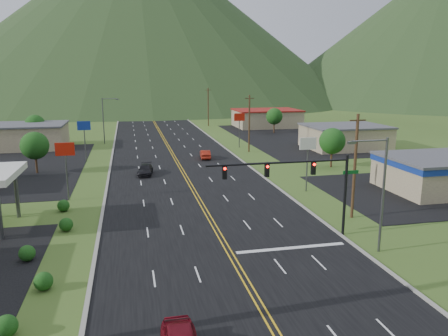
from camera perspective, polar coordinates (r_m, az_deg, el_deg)
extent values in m
cylinder|color=black|center=(38.52, 15.52, -3.46)|extent=(0.24, 0.24, 7.00)
cylinder|color=black|center=(35.41, 7.19, 0.70)|extent=(12.00, 0.18, 0.18)
cube|color=#0C591E|center=(38.23, 16.22, -0.53)|extent=(1.40, 0.06, 0.30)
cube|color=black|center=(36.64, 11.59, -0.03)|extent=(0.35, 0.28, 1.05)
sphere|color=#FF0C05|center=(36.40, 11.73, 0.45)|extent=(0.22, 0.22, 0.22)
cube|color=black|center=(35.22, 5.63, -0.33)|extent=(0.35, 0.28, 1.05)
sphere|color=#FF0C05|center=(34.98, 5.73, 0.17)|extent=(0.22, 0.22, 0.22)
cube|color=black|center=(34.32, 0.06, -0.60)|extent=(0.35, 0.28, 1.05)
sphere|color=#FF0C05|center=(34.07, 0.12, -0.10)|extent=(0.22, 0.22, 0.22)
cylinder|color=#59595E|center=(35.44, 20.05, -3.45)|extent=(0.20, 0.20, 9.00)
cylinder|color=#59595E|center=(33.82, 18.51, 3.40)|extent=(2.88, 0.12, 0.12)
cube|color=#59595E|center=(33.12, 16.36, 3.19)|extent=(0.60, 0.25, 0.18)
cylinder|color=#59595E|center=(89.27, -15.48, 5.93)|extent=(0.20, 0.20, 9.00)
cylinder|color=#59595E|center=(88.87, -14.70, 8.74)|extent=(2.88, 0.12, 0.12)
cube|color=#59595E|center=(88.83, -13.76, 8.72)|extent=(0.60, 0.25, 0.18)
cylinder|color=#59595E|center=(46.34, -25.47, -2.87)|extent=(0.36, 0.36, 5.00)
cube|color=tan|center=(89.87, -25.70, 3.66)|extent=(18.00, 11.00, 4.20)
cube|color=#4C4C51|center=(89.61, -25.84, 5.08)|extent=(18.40, 11.40, 0.30)
cube|color=tan|center=(84.26, 15.52, 3.87)|extent=(14.00, 11.00, 4.00)
cube|color=#4C4C51|center=(83.99, 15.60, 5.32)|extent=(14.40, 11.40, 0.30)
cube|color=tan|center=(114.82, 5.57, 6.42)|extent=(16.00, 12.00, 4.20)
cube|color=maroon|center=(114.61, 5.59, 7.54)|extent=(16.40, 12.40, 0.30)
cylinder|color=#59595E|center=(50.39, -19.81, -1.26)|extent=(0.16, 0.16, 5.00)
cube|color=#B6170A|center=(49.78, -20.07, 2.33)|extent=(2.00, 0.18, 1.40)
cylinder|color=#59595E|center=(71.86, -17.67, 2.75)|extent=(0.16, 0.16, 5.00)
cube|color=navy|center=(71.44, -17.84, 5.29)|extent=(2.00, 0.18, 1.40)
cylinder|color=#59595E|center=(52.07, 10.77, -0.32)|extent=(0.16, 0.16, 5.00)
cube|color=white|center=(51.48, 10.91, 3.16)|extent=(2.00, 0.18, 1.40)
cylinder|color=#59595E|center=(81.99, 2.01, 4.44)|extent=(0.16, 0.16, 5.00)
cube|color=#B6170A|center=(81.61, 2.02, 6.66)|extent=(2.00, 0.18, 1.40)
cylinder|color=#382314|center=(66.07, -23.32, 0.65)|extent=(0.30, 0.30, 3.00)
sphere|color=#173D11|center=(65.67, -23.49, 2.70)|extent=(3.84, 3.84, 3.84)
cylinder|color=#382314|center=(93.19, -23.33, 3.77)|extent=(0.30, 0.30, 3.00)
sphere|color=#173D11|center=(92.91, -23.45, 5.23)|extent=(3.84, 3.84, 3.84)
cylinder|color=#382314|center=(66.66, 13.84, 1.40)|extent=(0.30, 0.30, 3.00)
sphere|color=#173D11|center=(66.26, 13.95, 3.44)|extent=(3.84, 3.84, 3.84)
cylinder|color=#382314|center=(102.94, 6.55, 5.40)|extent=(0.30, 0.30, 3.00)
sphere|color=#173D11|center=(102.68, 6.59, 6.73)|extent=(3.84, 3.84, 3.84)
cylinder|color=#382314|center=(42.99, 16.71, 0.14)|extent=(0.28, 0.28, 10.00)
cube|color=#382314|center=(42.33, 17.08, 5.97)|extent=(1.60, 0.12, 0.12)
cylinder|color=#382314|center=(77.01, 3.31, 5.79)|extent=(0.28, 0.28, 10.00)
cube|color=#382314|center=(76.65, 3.35, 9.06)|extent=(1.60, 0.12, 0.12)
cylinder|color=#382314|center=(115.87, -2.08, 7.97)|extent=(0.28, 0.28, 10.00)
cube|color=#382314|center=(115.62, -2.09, 10.14)|extent=(1.60, 0.12, 0.12)
cylinder|color=#382314|center=(155.30, -4.76, 9.02)|extent=(0.28, 0.28, 10.00)
cube|color=#382314|center=(155.12, -4.79, 10.64)|extent=(1.60, 0.12, 0.12)
cone|color=#1C3A1A|center=(240.52, -11.19, 18.92)|extent=(220.00, 220.00, 85.00)
cone|color=#1C3A1A|center=(249.94, 27.13, 15.86)|extent=(180.00, 180.00, 70.00)
imported|color=black|center=(60.71, -10.24, -0.28)|extent=(2.53, 4.87, 1.35)
imported|color=#9F2011|center=(71.21, -2.46, 1.77)|extent=(1.86, 4.37, 1.40)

